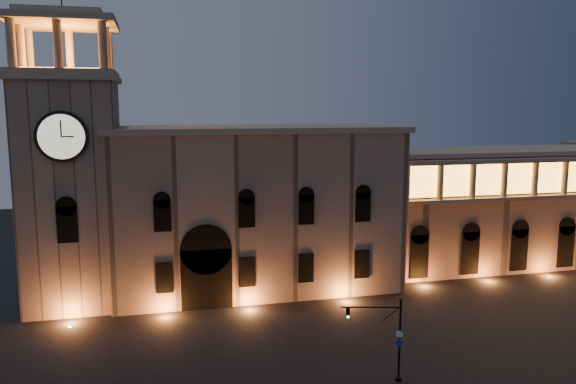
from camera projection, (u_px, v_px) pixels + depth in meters
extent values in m
plane|color=black|center=(337.00, 375.00, 41.46)|extent=(160.00, 160.00, 0.00)
cube|color=#8F735E|center=(256.00, 210.00, 60.87)|extent=(30.00, 12.00, 17.00)
cube|color=tan|center=(255.00, 129.00, 59.55)|extent=(30.80, 12.80, 0.60)
cube|color=black|center=(206.00, 278.00, 55.12)|extent=(5.00, 1.40, 6.00)
cylinder|color=black|center=(205.00, 248.00, 54.67)|extent=(5.00, 1.40, 5.00)
cube|color=#FCA232|center=(206.00, 280.00, 54.95)|extent=(4.20, 0.20, 5.00)
cube|color=#8F735E|center=(73.00, 195.00, 55.26)|extent=(9.00, 9.00, 22.00)
cube|color=tan|center=(66.00, 79.00, 53.57)|extent=(9.80, 9.80, 0.50)
cylinder|color=black|center=(62.00, 137.00, 49.86)|extent=(4.60, 0.35, 4.60)
cylinder|color=beige|center=(61.00, 137.00, 49.73)|extent=(4.00, 0.12, 4.00)
cube|color=tan|center=(66.00, 74.00, 53.50)|extent=(9.40, 9.40, 0.50)
cube|color=#FCA232|center=(65.00, 71.00, 53.45)|extent=(6.80, 6.80, 0.15)
cylinder|color=tan|center=(11.00, 43.00, 48.62)|extent=(0.76, 0.76, 4.20)
cylinder|color=tan|center=(58.00, 44.00, 49.49)|extent=(0.76, 0.76, 4.20)
cylinder|color=tan|center=(103.00, 45.00, 50.37)|extent=(0.76, 0.76, 4.20)
cylinder|color=tan|center=(29.00, 51.00, 55.92)|extent=(0.76, 0.76, 4.20)
cylinder|color=tan|center=(70.00, 52.00, 56.80)|extent=(0.76, 0.76, 4.20)
cylinder|color=tan|center=(109.00, 53.00, 57.68)|extent=(0.76, 0.76, 4.20)
cylinder|color=tan|center=(21.00, 47.00, 52.27)|extent=(0.76, 0.76, 4.20)
cylinder|color=tan|center=(106.00, 49.00, 54.02)|extent=(0.76, 0.76, 4.20)
cube|color=tan|center=(63.00, 22.00, 52.79)|extent=(9.80, 9.80, 0.60)
cube|color=tan|center=(62.00, 16.00, 52.70)|extent=(7.50, 7.50, 0.60)
cube|color=#8A6D58|center=(518.00, 208.00, 70.87)|extent=(40.00, 10.00, 14.00)
cube|color=tan|center=(522.00, 151.00, 69.78)|extent=(40.60, 10.60, 0.50)
cube|color=tan|center=(549.00, 197.00, 65.24)|extent=(40.00, 1.20, 0.40)
cube|color=tan|center=(551.00, 160.00, 64.59)|extent=(40.00, 1.40, 0.50)
cube|color=#FCA232|center=(547.00, 177.00, 65.44)|extent=(38.00, 0.15, 3.60)
cylinder|color=tan|center=(407.00, 183.00, 60.75)|extent=(0.70, 0.70, 4.00)
cylinder|color=tan|center=(440.00, 181.00, 61.68)|extent=(0.70, 0.70, 4.00)
cylinder|color=tan|center=(473.00, 180.00, 62.60)|extent=(0.70, 0.70, 4.00)
cylinder|color=tan|center=(504.00, 179.00, 63.52)|extent=(0.70, 0.70, 4.00)
cylinder|color=tan|center=(535.00, 178.00, 64.45)|extent=(0.70, 0.70, 4.00)
cylinder|color=tan|center=(565.00, 177.00, 65.37)|extent=(0.70, 0.70, 4.00)
cylinder|color=black|center=(400.00, 341.00, 40.19)|extent=(0.17, 0.17, 5.95)
cylinder|color=black|center=(398.00, 379.00, 40.62)|extent=(0.48, 0.48, 0.26)
sphere|color=black|center=(401.00, 300.00, 39.73)|extent=(0.24, 0.24, 0.24)
cylinder|color=black|center=(371.00, 307.00, 39.82)|extent=(4.15, 1.11, 0.10)
cube|color=black|center=(348.00, 313.00, 39.89)|extent=(0.30, 0.29, 0.72)
cylinder|color=#0CE53F|center=(348.00, 317.00, 39.79)|extent=(0.16, 0.10, 0.15)
cylinder|color=silver|center=(399.00, 334.00, 39.98)|extent=(0.50, 0.15, 0.51)
cylinder|color=navy|center=(399.00, 343.00, 40.09)|extent=(0.50, 0.15, 0.51)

